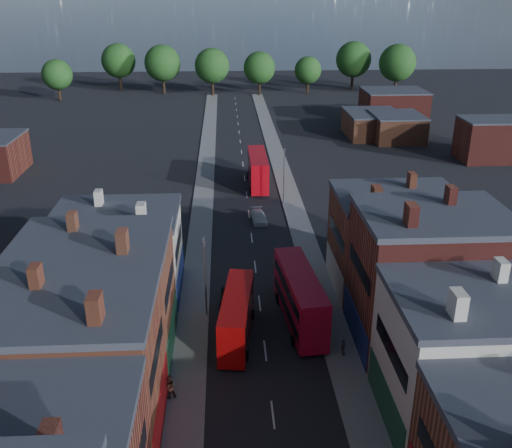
{
  "coord_description": "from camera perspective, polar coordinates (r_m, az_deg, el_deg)",
  "views": [
    {
      "loc": [
        -3.09,
        -17.16,
        29.2
      ],
      "look_at": [
        0.0,
        38.36,
        5.91
      ],
      "focal_mm": 40.0,
      "sensor_mm": 36.0,
      "label": 1
    }
  ],
  "objects": [
    {
      "name": "pavement_east",
      "position": [
        73.84,
        4.54,
        -0.6
      ],
      "size": [
        3.0,
        200.0,
        0.12
      ],
      "primitive_type": "cube",
      "color": "gray",
      "rests_on": "ground"
    },
    {
      "name": "car_2",
      "position": [
        57.05,
        -2.55,
        -7.37
      ],
      "size": [
        2.28,
        4.55,
        1.24
      ],
      "primitive_type": "imported",
      "rotation": [
        0.0,
        0.0,
        -0.05
      ],
      "color": "black",
      "rests_on": "ground"
    },
    {
      "name": "ped_1",
      "position": [
        45.45,
        -8.64,
        -15.83
      ],
      "size": [
        1.04,
        0.79,
        1.89
      ],
      "primitive_type": "imported",
      "rotation": [
        0.0,
        0.0,
        3.5
      ],
      "color": "#3F2319",
      "rests_on": "pavement_west"
    },
    {
      "name": "bus_2",
      "position": [
        89.41,
        0.18,
        5.5
      ],
      "size": [
        3.02,
        11.73,
        5.06
      ],
      "rotation": [
        0.0,
        0.0,
        0.0
      ],
      "color": "#BC0812",
      "rests_on": "ground"
    },
    {
      "name": "lamp_post_3",
      "position": [
        81.38,
        2.82,
        5.18
      ],
      "size": [
        0.25,
        0.7,
        8.12
      ],
      "color": "slate",
      "rests_on": "ground"
    },
    {
      "name": "ped_3",
      "position": [
        49.99,
        8.72,
        -12.07
      ],
      "size": [
        0.45,
        0.92,
        1.54
      ],
      "primitive_type": "imported",
      "rotation": [
        0.0,
        0.0,
        1.52
      ],
      "color": "#5E5A50",
      "rests_on": "pavement_east"
    },
    {
      "name": "lamp_post_2",
      "position": [
        53.19,
        -5.12,
        -4.8
      ],
      "size": [
        0.25,
        0.7,
        8.12
      ],
      "color": "slate",
      "rests_on": "ground"
    },
    {
      "name": "car_3",
      "position": [
        76.21,
        0.27,
        0.74
      ],
      "size": [
        2.26,
        4.75,
        1.34
      ],
      "primitive_type": "imported",
      "rotation": [
        0.0,
        0.0,
        0.08
      ],
      "color": "silver",
      "rests_on": "ground"
    },
    {
      "name": "bus_0",
      "position": [
        50.89,
        -1.94,
        -9.14
      ],
      "size": [
        3.5,
        10.28,
        4.35
      ],
      "rotation": [
        0.0,
        0.0,
        -0.12
      ],
      "color": "red",
      "rests_on": "ground"
    },
    {
      "name": "pavement_west",
      "position": [
        73.29,
        -5.59,
        -0.82
      ],
      "size": [
        3.0,
        200.0,
        0.12
      ],
      "primitive_type": "cube",
      "color": "gray",
      "rests_on": "ground"
    },
    {
      "name": "bus_1",
      "position": [
        53.12,
        4.41,
        -7.24
      ],
      "size": [
        3.82,
        11.91,
        5.05
      ],
      "rotation": [
        0.0,
        0.0,
        0.1
      ],
      "color": "#B20A23",
      "rests_on": "ground"
    }
  ]
}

